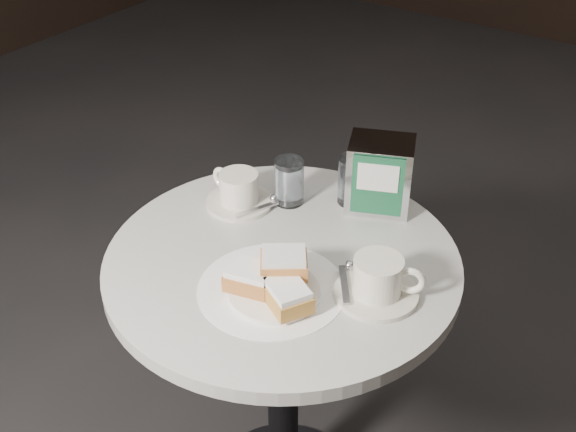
# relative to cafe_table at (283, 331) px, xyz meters

# --- Properties ---
(cafe_table) EXTENTS (0.70, 0.70, 0.74)m
(cafe_table) POSITION_rel_cafe_table_xyz_m (0.00, 0.00, 0.00)
(cafe_table) COLOR black
(cafe_table) RESTS_ON ground
(sugar_spill) EXTENTS (0.36, 0.36, 0.00)m
(sugar_spill) POSITION_rel_cafe_table_xyz_m (0.04, -0.09, 0.20)
(sugar_spill) COLOR white
(sugar_spill) RESTS_ON cafe_table
(beignet_plate) EXTENTS (0.19, 0.18, 0.08)m
(beignet_plate) POSITION_rel_cafe_table_xyz_m (0.05, -0.10, 0.23)
(beignet_plate) COLOR white
(beignet_plate) RESTS_ON cafe_table
(coffee_cup_left) EXTENTS (0.17, 0.17, 0.08)m
(coffee_cup_left) POSITION_rel_cafe_table_xyz_m (-0.18, 0.10, 0.23)
(coffee_cup_left) COLOR beige
(coffee_cup_left) RESTS_ON cafe_table
(coffee_cup_right) EXTENTS (0.20, 0.20, 0.08)m
(coffee_cup_right) POSITION_rel_cafe_table_xyz_m (0.21, 0.00, 0.23)
(coffee_cup_right) COLOR beige
(coffee_cup_right) RESTS_ON cafe_table
(water_glass_left) EXTENTS (0.07, 0.07, 0.10)m
(water_glass_left) POSITION_rel_cafe_table_xyz_m (-0.10, 0.17, 0.25)
(water_glass_left) COLOR white
(water_glass_left) RESTS_ON cafe_table
(water_glass_right) EXTENTS (0.08, 0.08, 0.11)m
(water_glass_right) POSITION_rel_cafe_table_xyz_m (0.01, 0.25, 0.25)
(water_glass_right) COLOR white
(water_glass_right) RESTS_ON cafe_table
(napkin_dispenser) EXTENTS (0.16, 0.15, 0.16)m
(napkin_dispenser) POSITION_rel_cafe_table_xyz_m (0.07, 0.26, 0.28)
(napkin_dispenser) COLOR silver
(napkin_dispenser) RESTS_ON cafe_table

